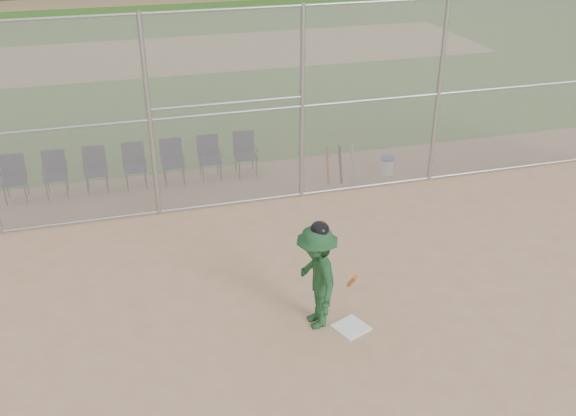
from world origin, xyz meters
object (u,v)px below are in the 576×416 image
object	(u,v)px
water_cooler	(387,165)
chair_0	(14,180)
home_plate	(351,327)
batter_at_plate	(316,276)

from	to	relation	value
water_cooler	chair_0	size ratio (longest dim) A/B	0.42
home_plate	water_cooler	distance (m)	5.81
chair_0	batter_at_plate	bearing A→B (deg)	-50.15
batter_at_plate	water_cooler	bearing A→B (deg)	55.89
home_plate	batter_at_plate	distance (m)	1.00
batter_at_plate	water_cooler	distance (m)	5.88
home_plate	chair_0	world-z (taller)	chair_0
water_cooler	chair_0	bearing A→B (deg)	173.95
water_cooler	batter_at_plate	bearing A→B (deg)	-124.11
home_plate	batter_at_plate	bearing A→B (deg)	151.97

